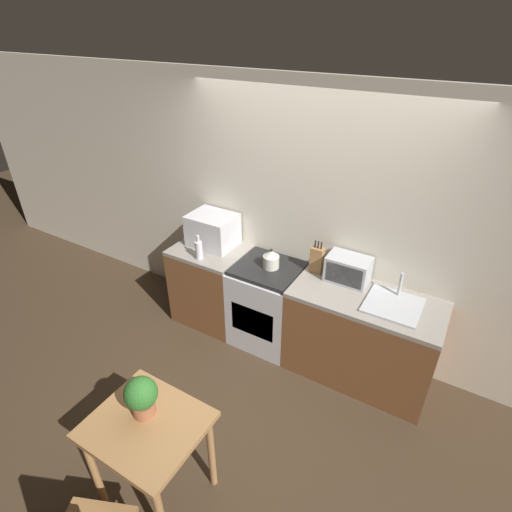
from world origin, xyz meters
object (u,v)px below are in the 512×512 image
object	(u,v)px
stove_range	(267,304)
toaster_oven	(348,269)
bottle	(199,250)
microwave	(213,230)
kettle	(271,259)
dining_table	(149,436)

from	to	relation	value
stove_range	toaster_oven	distance (m)	0.95
bottle	toaster_oven	distance (m)	1.45
stove_range	microwave	world-z (taller)	microwave
bottle	toaster_oven	bearing A→B (deg)	15.01
kettle	toaster_oven	bearing A→B (deg)	12.52
kettle	toaster_oven	distance (m)	0.72
kettle	dining_table	world-z (taller)	kettle
stove_range	toaster_oven	size ratio (longest dim) A/B	2.36
stove_range	bottle	size ratio (longest dim) A/B	3.47
bottle	kettle	bearing A→B (deg)	17.47
dining_table	microwave	bearing A→B (deg)	113.97
stove_range	toaster_oven	bearing A→B (deg)	12.71
kettle	bottle	world-z (taller)	bottle
toaster_oven	dining_table	xyz separation A→B (m)	(-0.60, -1.99, -0.38)
toaster_oven	dining_table	world-z (taller)	toaster_oven
stove_range	microwave	size ratio (longest dim) A/B	1.90
stove_range	bottle	distance (m)	0.89
kettle	toaster_oven	size ratio (longest dim) A/B	0.54
microwave	bottle	size ratio (longest dim) A/B	1.82
toaster_oven	stove_range	bearing A→B (deg)	-167.29
stove_range	kettle	xyz separation A→B (m)	(0.03, 0.01, 0.54)
stove_range	dining_table	world-z (taller)	stove_range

